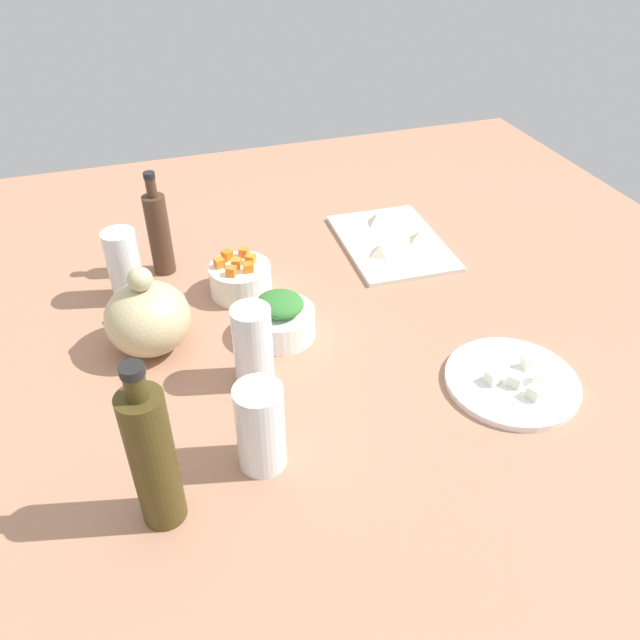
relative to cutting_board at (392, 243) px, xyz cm
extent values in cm
cube|color=#A57358|center=(-28.64, 26.71, -2.00)|extent=(190.00, 190.00, 3.00)
cube|color=silver|center=(0.00, 0.00, 0.00)|extent=(31.74, 23.05, 1.00)
cylinder|color=white|center=(-49.70, -0.62, 0.10)|extent=(22.55, 22.55, 1.20)
cylinder|color=white|center=(-24.38, 32.97, 2.24)|extent=(12.75, 12.75, 5.49)
cylinder|color=white|center=(-8.35, 36.96, 2.61)|extent=(12.37, 12.37, 6.22)
ellipsoid|color=tan|center=(-20.55, 56.08, 5.99)|extent=(15.46, 15.03, 12.97)
sphere|color=#B7B488|center=(-20.55, 56.08, 14.21)|extent=(4.33, 4.33, 4.33)
cylinder|color=tan|center=(-13.98, 56.08, 7.61)|extent=(5.38, 2.00, 3.93)
cylinder|color=#423715|center=(-57.73, 58.49, 10.52)|extent=(5.91, 5.91, 22.04)
cylinder|color=#423715|center=(-57.73, 58.49, 23.30)|extent=(2.66, 2.66, 3.53)
cylinder|color=black|center=(-57.73, 58.49, 25.66)|extent=(2.96, 2.96, 1.20)
cylinder|color=#462E1F|center=(4.94, 50.78, 8.21)|extent=(4.60, 4.60, 17.42)
cylinder|color=#462E1F|center=(4.94, 50.78, 18.87)|extent=(2.07, 2.07, 3.90)
cylinder|color=black|center=(4.94, 50.78, 21.42)|extent=(2.30, 2.30, 1.20)
cylinder|color=white|center=(-52.87, 43.56, 6.69)|extent=(7.11, 7.11, 14.39)
cylinder|color=white|center=(-34.87, 40.39, 6.85)|extent=(6.60, 6.60, 14.69)
cylinder|color=white|center=(-3.10, 58.67, 6.96)|extent=(6.48, 6.48, 14.92)
cube|color=orange|center=(-10.91, 39.08, 6.62)|extent=(2.47, 2.47, 1.80)
cube|color=orange|center=(-7.68, 34.46, 6.62)|extent=(2.50, 2.50, 1.80)
cube|color=orange|center=(-4.77, 38.62, 6.62)|extent=(2.47, 2.47, 1.80)
cube|color=orange|center=(-7.16, 40.71, 6.62)|extent=(2.22, 2.22, 1.80)
cube|color=orange|center=(-10.61, 35.59, 6.62)|extent=(1.87, 1.87, 1.80)
cube|color=orange|center=(-8.31, 37.53, 6.62)|extent=(2.33, 2.33, 1.80)
cube|color=orange|center=(-4.68, 35.15, 6.62)|extent=(2.46, 2.46, 1.80)
ellipsoid|color=#327430|center=(-24.38, 32.97, 6.58)|extent=(12.09, 11.99, 3.19)
cube|color=white|center=(-49.34, 3.07, 1.80)|extent=(2.65, 2.65, 2.20)
cube|color=white|center=(-48.08, -4.69, 1.80)|extent=(2.42, 2.42, 2.20)
cube|color=white|center=(-54.62, -1.55, 1.80)|extent=(2.88, 2.88, 2.20)
cube|color=white|center=(-51.01, -0.11, 1.80)|extent=(3.09, 3.09, 2.20)
cube|color=white|center=(-52.01, -4.48, 1.80)|extent=(3.11, 3.11, 2.20)
pyramid|color=beige|center=(8.75, 0.08, 1.85)|extent=(5.58, 5.71, 2.70)
pyramid|color=beige|center=(-1.90, -5.80, 1.69)|extent=(5.17, 5.45, 2.37)
pyramid|color=beige|center=(-5.16, 5.17, 1.88)|extent=(4.75, 4.36, 2.77)
camera|label=1|loc=(-114.85, 54.95, 72.76)|focal=35.46mm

